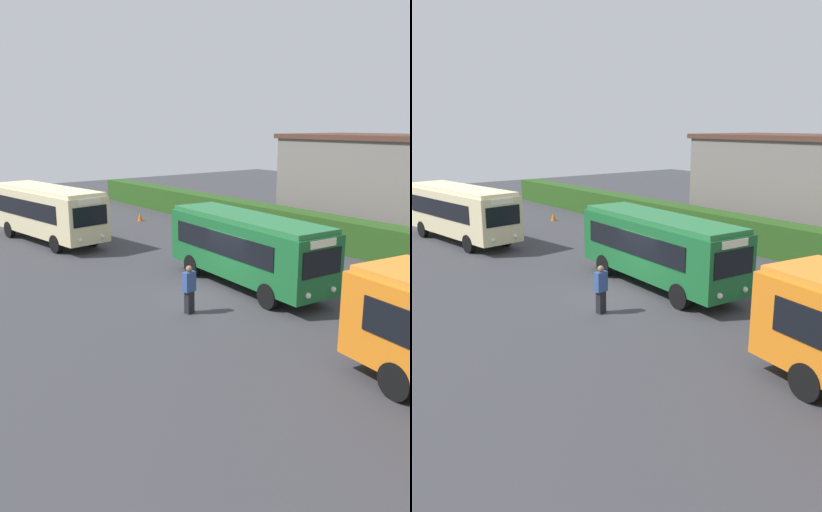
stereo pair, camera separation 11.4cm
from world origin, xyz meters
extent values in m
plane|color=#38383D|center=(0.00, 0.00, 0.00)|extent=(87.00, 87.00, 0.00)
cube|color=beige|center=(-13.71, -1.29, 1.80)|extent=(9.30, 3.65, 2.49)
cube|color=#F8E8B2|center=(-13.71, -1.29, 3.14)|extent=(9.01, 3.42, 0.20)
cube|color=black|center=(-14.17, -0.07, 2.09)|extent=(7.01, 0.94, 1.00)
cube|color=black|center=(-13.84, -2.59, 2.09)|extent=(7.01, 0.94, 1.00)
cube|color=black|center=(-9.21, -0.71, 2.09)|extent=(0.30, 2.05, 1.05)
cube|color=silver|center=(-9.21, -0.71, 2.86)|extent=(0.22, 1.37, 0.28)
cylinder|color=black|center=(-11.07, 0.21, 0.50)|extent=(1.03, 0.41, 1.00)
cylinder|color=black|center=(-10.78, -2.08, 0.50)|extent=(1.03, 0.41, 1.00)
cylinder|color=black|center=(-16.64, -0.51, 0.50)|extent=(1.03, 0.41, 1.00)
cylinder|color=black|center=(-16.35, -2.80, 0.50)|extent=(1.03, 0.41, 1.00)
sphere|color=silver|center=(-9.28, -0.02, 0.90)|extent=(0.22, 0.22, 0.22)
sphere|color=silver|center=(-9.10, -1.39, 0.90)|extent=(0.22, 0.22, 0.22)
cube|color=#19602D|center=(-0.03, 2.10, 1.72)|extent=(8.66, 2.85, 2.34)
cube|color=#27723C|center=(-0.03, 2.10, 2.99)|extent=(8.39, 2.64, 0.20)
cube|color=black|center=(-0.26, 3.31, 2.00)|extent=(6.65, 0.43, 0.94)
cube|color=black|center=(-0.40, 0.94, 2.00)|extent=(6.65, 0.43, 0.94)
cube|color=black|center=(4.24, 1.85, 2.00)|extent=(0.15, 1.92, 0.98)
cube|color=silver|center=(4.24, 1.85, 2.71)|extent=(0.12, 1.29, 0.28)
cylinder|color=black|center=(2.67, 3.02, 0.50)|extent=(1.01, 0.34, 1.00)
cylinder|color=black|center=(2.54, 0.88, 0.50)|extent=(1.01, 0.34, 1.00)
cylinder|color=black|center=(-2.61, 3.33, 0.50)|extent=(1.01, 0.34, 1.00)
cylinder|color=black|center=(-2.74, 1.19, 0.50)|extent=(1.01, 0.34, 1.00)
sphere|color=silver|center=(4.29, 2.49, 0.90)|extent=(0.22, 0.22, 0.22)
sphere|color=silver|center=(4.22, 1.21, 0.90)|extent=(0.22, 0.22, 0.22)
cylinder|color=black|center=(9.32, -1.23, 0.50)|extent=(1.03, 0.40, 1.00)
cube|color=black|center=(1.11, -1.75, 0.42)|extent=(0.28, 0.33, 0.85)
cube|color=#334C8C|center=(1.11, -1.75, 1.22)|extent=(0.32, 0.51, 0.74)
sphere|color=#8C6647|center=(1.11, -1.75, 1.71)|extent=(0.23, 0.23, 0.23)
cube|color=#4C6B47|center=(1.83, 4.24, 0.44)|extent=(0.34, 0.37, 0.88)
cube|color=maroon|center=(1.83, 4.24, 1.27)|extent=(0.43, 0.54, 0.77)
sphere|color=tan|center=(1.83, 4.24, 1.78)|extent=(0.24, 0.24, 0.24)
cube|color=#274E19|center=(0.00, 10.59, 0.90)|extent=(55.50, 1.58, 1.80)
cube|color=slate|center=(-2.13, 16.12, 2.94)|extent=(13.66, 6.64, 5.88)
cube|color=#4C2D23|center=(-2.13, 16.12, 6.03)|extent=(14.20, 6.90, 0.30)
cone|color=orange|center=(-16.33, 6.46, 0.30)|extent=(0.36, 0.36, 0.60)
camera|label=1|loc=(15.82, -12.33, 6.81)|focal=36.38mm
camera|label=2|loc=(15.88, -12.24, 6.81)|focal=36.38mm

